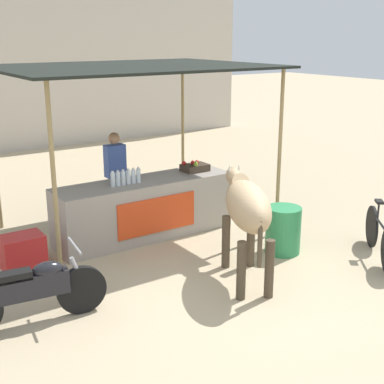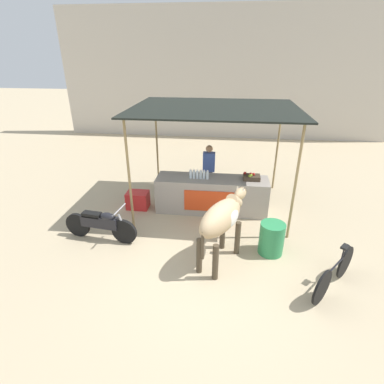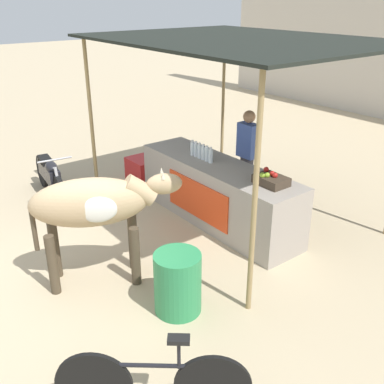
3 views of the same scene
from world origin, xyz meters
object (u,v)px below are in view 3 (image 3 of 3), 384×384
Objects in this scene: water_barrel at (178,283)px; bicycle_leaning at (154,384)px; vendor_behind_counter at (247,158)px; motorcycle_parked at (50,175)px; fruit_crate at (271,180)px; stall_counter at (217,193)px; cow at (95,206)px; cooler_box at (143,171)px.

water_barrel is 1.42m from bicycle_leaning.
motorcycle_parked is (-2.32, -2.50, -0.42)m from vendor_behind_counter.
fruit_crate is at bearing -30.85° from vendor_behind_counter.
bicycle_leaning is (1.02, -0.99, -0.01)m from water_barrel.
fruit_crate is 1.38m from vendor_behind_counter.
bicycle_leaning is (2.43, -2.78, -0.13)m from stall_counter.
cow reaches higher than bicycle_leaning.
bicycle_leaning is (1.40, -2.83, -0.68)m from fruit_crate.
fruit_crate reaches higher than cooler_box.
water_barrel is at bearing -51.78° from stall_counter.
stall_counter is 1.82× the size of vendor_behind_counter.
stall_counter is at bearing 98.56° from cow.
bicycle_leaning is at bearing -15.34° from cow.
vendor_behind_counter is at bearing 99.11° from cow.
fruit_crate is 3.23m from bicycle_leaning.
water_barrel is at bearing 20.80° from cow.
vendor_behind_counter is 3.00m from cow.
stall_counter is 1.67× the size of motorcycle_parked.
vendor_behind_counter is (-0.14, 0.75, 0.37)m from stall_counter.
water_barrel is 0.41× the size of cow.
vendor_behind_counter is (-1.17, 0.70, -0.18)m from fruit_crate.
cooler_box is 3.88m from water_barrel.
fruit_crate is at bearing 2.86° from stall_counter.
cooler_box is at bearing -177.32° from stall_counter.
stall_counter is 2.29× the size of bicycle_leaning.
vendor_behind_counter is 2.27× the size of water_barrel.
stall_counter is 2.30m from cow.
stall_counter is at bearing 2.68° from cooler_box.
cow reaches higher than motorcycle_parked.
motorcycle_parked reaches higher than water_barrel.
fruit_crate is at bearing 72.76° from cow.
cow is 2.89m from motorcycle_parked.
vendor_behind_counter is 2.20m from cooler_box.
fruit_crate is (1.03, 0.05, 0.55)m from stall_counter.
water_barrel reaches higher than cooler_box.
water_barrel is (3.49, -1.70, 0.12)m from cooler_box.
fruit_crate is 0.27× the size of vendor_behind_counter.
fruit_crate is 0.25× the size of motorcycle_parked.
bicycle_leaning reaches higher than water_barrel.
bicycle_leaning is at bearing -30.78° from cooler_box.
motorcycle_parked is at bearing -103.22° from cooler_box.
bicycle_leaning is at bearing -53.92° from vendor_behind_counter.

